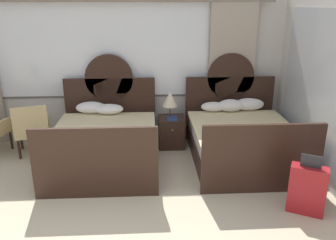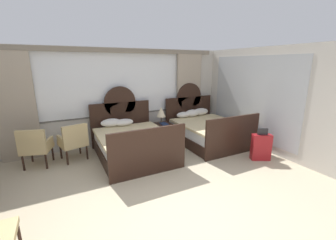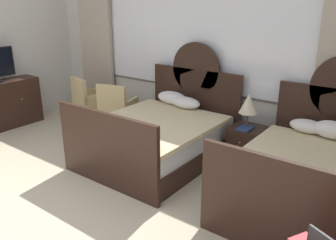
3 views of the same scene
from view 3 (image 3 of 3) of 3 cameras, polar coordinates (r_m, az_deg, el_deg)
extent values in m
plane|color=#BCAD8E|center=(4.10, -25.64, -17.40)|extent=(24.00, 24.00, 0.00)
cube|color=beige|center=(5.98, 4.97, 9.81)|extent=(6.71, 0.07, 2.70)
cube|color=#5B5954|center=(5.89, 4.85, 13.50)|extent=(4.30, 0.02, 1.82)
cube|color=white|center=(5.89, 4.81, 13.49)|extent=(4.22, 0.02, 1.74)
cube|color=tan|center=(7.40, -11.64, 10.90)|extent=(0.86, 0.08, 2.60)
cube|color=black|center=(5.31, -1.75, -4.90)|extent=(1.61, 2.01, 0.30)
cube|color=white|center=(5.20, -1.78, -2.03)|extent=(1.55, 1.91, 0.27)
cube|color=beige|center=(5.09, -2.36, -0.55)|extent=(1.65, 1.81, 0.06)
cube|color=black|center=(5.95, 4.43, 2.50)|extent=(1.69, 0.06, 1.23)
cylinder|color=black|center=(5.80, 4.59, 8.34)|extent=(0.89, 0.06, 0.89)
cube|color=black|center=(4.47, -10.11, -4.96)|extent=(1.69, 0.06, 1.02)
ellipsoid|color=white|center=(5.92, 0.64, 3.71)|extent=(0.55, 0.31, 0.21)
ellipsoid|color=white|center=(5.69, 2.92, 2.88)|extent=(0.52, 0.31, 0.18)
cube|color=black|center=(4.43, 22.53, -11.73)|extent=(1.61, 2.01, 0.30)
cube|color=white|center=(4.30, 23.01, -8.44)|extent=(1.55, 1.91, 0.27)
cube|color=beige|center=(4.15, 23.02, -6.85)|extent=(1.65, 1.81, 0.06)
cube|color=black|center=(3.38, 18.55, -14.29)|extent=(1.69, 0.06, 1.02)
ellipsoid|color=white|center=(4.99, 21.95, -0.95)|extent=(0.46, 0.27, 0.18)
ellipsoid|color=white|center=(4.90, 25.41, -1.47)|extent=(0.47, 0.30, 0.23)
cube|color=black|center=(5.27, 12.78, -4.04)|extent=(0.47, 0.47, 0.56)
sphere|color=tan|center=(5.01, 11.71, -3.65)|extent=(0.02, 0.02, 0.02)
cylinder|color=brown|center=(5.19, 12.83, -0.95)|extent=(0.14, 0.14, 0.02)
cylinder|color=brown|center=(5.16, 12.91, 0.14)|extent=(0.03, 0.03, 0.19)
cone|color=beige|center=(5.09, 13.11, 2.66)|extent=(0.27, 0.27, 0.29)
cube|color=navy|center=(5.08, 12.61, -1.32)|extent=(0.18, 0.26, 0.03)
sphere|color=tan|center=(7.14, -22.90, 3.18)|extent=(0.03, 0.03, 0.03)
cube|color=tan|center=(6.44, -8.07, 1.74)|extent=(0.69, 0.69, 0.10)
cube|color=tan|center=(6.17, -9.30, 3.59)|extent=(0.57, 0.22, 0.46)
cube|color=tan|center=(6.29, -6.13, 2.62)|extent=(0.19, 0.51, 0.16)
cube|color=tan|center=(6.53, -10.05, 3.06)|extent=(0.19, 0.51, 0.16)
cylinder|color=black|center=(6.60, -5.24, 0.19)|extent=(0.04, 0.04, 0.36)
cylinder|color=black|center=(6.82, -8.71, 0.67)|extent=(0.04, 0.04, 0.36)
cylinder|color=black|center=(6.22, -7.17, -1.10)|extent=(0.04, 0.04, 0.36)
cylinder|color=black|center=(6.44, -10.79, -0.55)|extent=(0.04, 0.04, 0.36)
cube|color=tan|center=(6.97, -12.48, 2.82)|extent=(0.70, 0.70, 0.10)
cube|color=tan|center=(6.81, -14.49, 4.71)|extent=(0.56, 0.23, 0.46)
cube|color=tan|center=(6.72, -11.64, 3.41)|extent=(0.20, 0.50, 0.16)
cube|color=tan|center=(7.16, -13.41, 4.25)|extent=(0.20, 0.50, 0.16)
cylinder|color=black|center=(6.93, -9.80, 0.93)|extent=(0.04, 0.04, 0.36)
cylinder|color=black|center=(7.33, -11.49, 1.83)|extent=(0.04, 0.04, 0.36)
cylinder|color=black|center=(6.75, -13.28, 0.17)|extent=(0.04, 0.04, 0.36)
cylinder|color=black|center=(7.16, -14.81, 1.14)|extent=(0.04, 0.04, 0.36)
camera|label=1|loc=(2.73, -87.56, 6.07)|focal=36.64mm
camera|label=2|loc=(4.74, -68.51, 6.77)|focal=23.48mm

